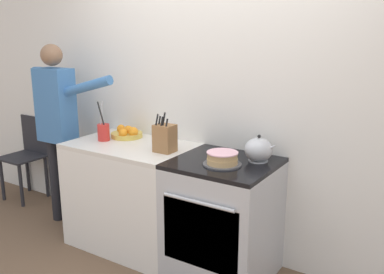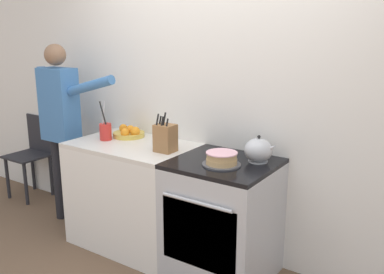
# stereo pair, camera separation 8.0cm
# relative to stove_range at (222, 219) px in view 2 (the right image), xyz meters

# --- Properties ---
(wall_back) EXTENTS (8.00, 0.04, 2.60)m
(wall_back) POSITION_rel_stove_range_xyz_m (-0.25, 0.35, 0.86)
(wall_back) COLOR silver
(wall_back) RESTS_ON ground_plane
(counter_cabinet) EXTENTS (1.01, 0.66, 0.89)m
(counter_cabinet) POSITION_rel_stove_range_xyz_m (-0.86, 0.00, -0.00)
(counter_cabinet) COLOR white
(counter_cabinet) RESTS_ON ground_plane
(stove_range) EXTENTS (0.71, 0.69, 0.89)m
(stove_range) POSITION_rel_stove_range_xyz_m (0.00, 0.00, 0.00)
(stove_range) COLOR #B7BABF
(stove_range) RESTS_ON ground_plane
(layer_cake) EXTENTS (0.27, 0.27, 0.09)m
(layer_cake) POSITION_rel_stove_range_xyz_m (0.03, -0.08, 0.49)
(layer_cake) COLOR #4C4C51
(layer_cake) RESTS_ON stove_range
(tea_kettle) EXTENTS (0.24, 0.20, 0.19)m
(tea_kettle) POSITION_rel_stove_range_xyz_m (0.20, 0.14, 0.53)
(tea_kettle) COLOR #B7BABF
(tea_kettle) RESTS_ON stove_range
(knife_block) EXTENTS (0.15, 0.13, 0.30)m
(knife_block) POSITION_rel_stove_range_xyz_m (-0.49, -0.02, 0.55)
(knife_block) COLOR olive
(knife_block) RESTS_ON counter_cabinet
(utensil_crock) EXTENTS (0.10, 0.10, 0.33)m
(utensil_crock) POSITION_rel_stove_range_xyz_m (-1.12, -0.03, 0.52)
(utensil_crock) COLOR red
(utensil_crock) RESTS_ON counter_cabinet
(fruit_bowl) EXTENTS (0.27, 0.27, 0.10)m
(fruit_bowl) POSITION_rel_stove_range_xyz_m (-1.03, 0.15, 0.48)
(fruit_bowl) COLOR gold
(fruit_bowl) RESTS_ON counter_cabinet
(person_baker) EXTENTS (0.94, 0.20, 1.66)m
(person_baker) POSITION_rel_stove_range_xyz_m (-1.70, -0.02, 0.55)
(person_baker) COLOR black
(person_baker) RESTS_ON ground_plane
(dining_chair) EXTENTS (0.40, 0.40, 0.88)m
(dining_chair) POSITION_rel_stove_range_xyz_m (-2.50, 0.23, 0.07)
(dining_chair) COLOR #232328
(dining_chair) RESTS_ON ground_plane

